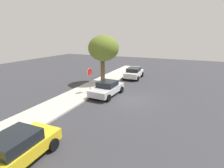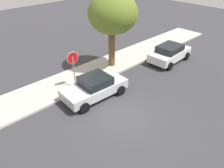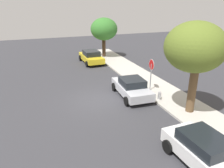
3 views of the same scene
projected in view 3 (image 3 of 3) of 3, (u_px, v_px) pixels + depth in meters
The scene contains 9 objects.
ground_plane at pixel (99, 100), 15.44m from camera, with size 60.00×60.00×0.00m, color #38383D.
sidewalk_curb at pixel (160, 90), 17.04m from camera, with size 32.00×2.91×0.14m, color beige.
stop_sign at pixel (151, 70), 16.30m from camera, with size 0.80×0.08×2.57m.
parked_car_silver at pixel (132, 87), 15.88m from camera, with size 4.13×2.19×1.39m.
parked_car_white at pixel (205, 151), 9.08m from camera, with size 3.91×2.07×1.41m.
parked_car_yellow at pixel (91, 57), 24.56m from camera, with size 4.29×2.12×1.43m.
street_tree_near_corner at pixel (104, 29), 25.85m from camera, with size 3.18×3.18×4.80m.
street_tree_mid_block at pixel (195, 48), 12.25m from camera, with size 3.46×3.46×5.62m.
fire_hydrant at pixel (159, 96), 15.26m from camera, with size 0.30×0.22×0.72m.
Camera 3 is at (13.45, -4.07, 6.58)m, focal length 35.00 mm.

